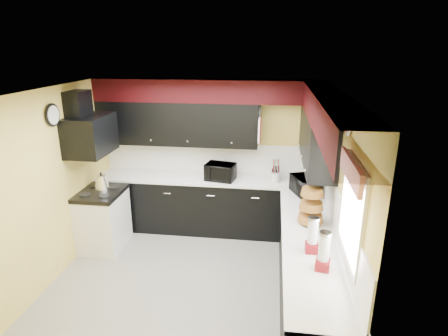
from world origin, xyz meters
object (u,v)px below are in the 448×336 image
object	(u,v)px
kettle	(102,182)
toaster_oven	(220,172)
knife_block	(276,173)
microwave	(306,186)
utensil_crock	(276,177)

from	to	relation	value
kettle	toaster_oven	bearing A→B (deg)	17.43
knife_block	kettle	xyz separation A→B (m)	(-2.63, -0.68, -0.02)
microwave	knife_block	size ratio (longest dim) A/B	2.27
toaster_oven	microwave	bearing A→B (deg)	-6.79
knife_block	toaster_oven	bearing A→B (deg)	-157.63
toaster_oven	utensil_crock	size ratio (longest dim) A/B	3.25
knife_block	microwave	bearing A→B (deg)	-38.18
microwave	kettle	size ratio (longest dim) A/B	2.09
knife_block	kettle	bearing A→B (deg)	-151.46
microwave	utensil_crock	size ratio (longest dim) A/B	3.33
toaster_oven	kettle	xyz separation A→B (m)	(-1.75, -0.55, -0.05)
microwave	utensil_crock	distance (m)	0.63
utensil_crock	knife_block	distance (m)	0.10
toaster_oven	utensil_crock	bearing A→B (deg)	13.25
microwave	kettle	distance (m)	3.06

